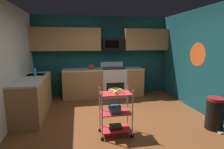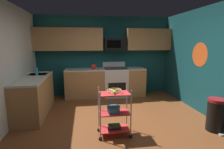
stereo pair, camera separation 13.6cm
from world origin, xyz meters
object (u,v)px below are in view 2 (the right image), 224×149
Objects in this scene: microwave at (115,44)px; rolling_cart at (114,112)px; dish_soap_bottle at (37,72)px; kettle at (93,66)px; mixing_bowl_large at (114,109)px; oven_range at (115,82)px; fruit_bowl at (114,91)px; trash_can at (216,115)px; book_stack at (114,127)px.

microwave is 0.77× the size of rolling_cart.
rolling_cart is at bearing -42.19° from dish_soap_bottle.
mixing_bowl_large is at bearing -84.70° from kettle.
fruit_bowl is (-0.46, -2.56, 0.40)m from oven_range.
kettle is 0.40× the size of trash_can.
microwave is 3.49m from trash_can.
fruit_bowl is 2.35m from dish_soap_bottle.
fruit_bowl reaches higher than mixing_bowl_large.
fruit_bowl is 2.11m from trash_can.
rolling_cart reaches higher than mixing_bowl_large.
oven_range is 2.47m from dish_soap_bottle.
rolling_cart is at bearing 90.00° from book_stack.
book_stack is (0.01, 0.00, -0.35)m from mixing_bowl_large.
microwave is 3.11m from book_stack.
fruit_bowl is at bearing -84.38° from kettle.
trash_can is (1.57, -2.80, -1.37)m from microwave.
fruit_bowl is 1.08× the size of book_stack.
oven_range is at bearing 79.48° from mixing_bowl_large.
kettle reaches higher than dish_soap_bottle.
book_stack is (0.00, -0.00, -0.29)m from rolling_cart.
dish_soap_bottle reaches higher than book_stack.
rolling_cart is 3.36× the size of fruit_bowl.
dish_soap_bottle is (-1.73, 1.58, 0.50)m from mixing_bowl_large.
trash_can reaches higher than mixing_bowl_large.
dish_soap_bottle is at bearing 155.64° from trash_can.
fruit_bowl is 1.08× the size of mixing_bowl_large.
oven_range reaches higher than rolling_cart.
book_stack is 0.38× the size of trash_can.
dish_soap_bottle is at bearing -153.69° from microwave.
microwave is at bearing 80.19° from fruit_bowl.
mixing_bowl_large is at bearing -42.42° from dish_soap_bottle.
book_stack is 2.50m from dish_soap_bottle.
rolling_cart is 1.39× the size of trash_can.
fruit_bowl is (0.00, 0.00, 0.42)m from rolling_cart.
microwave is 2.79× the size of book_stack.
mixing_bowl_large reaches higher than book_stack.
dish_soap_bottle is 4.20m from trash_can.
mixing_bowl_large is at bearing -180.00° from fruit_bowl.
oven_range reaches higher than trash_can.
rolling_cart is (-0.46, -2.56, -0.03)m from oven_range.
rolling_cart reaches higher than fruit_bowl.
fruit_bowl is at bearing -100.21° from oven_range.
kettle reaches higher than oven_range.
microwave reaches higher than dish_soap_bottle.
oven_range reaches higher than mixing_bowl_large.
rolling_cart reaches higher than book_stack.
kettle reaches higher than trash_can.
rolling_cart is 2.42m from dish_soap_bottle.
microwave reaches higher than fruit_bowl.
fruit_bowl is at bearing -42.19° from dish_soap_bottle.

